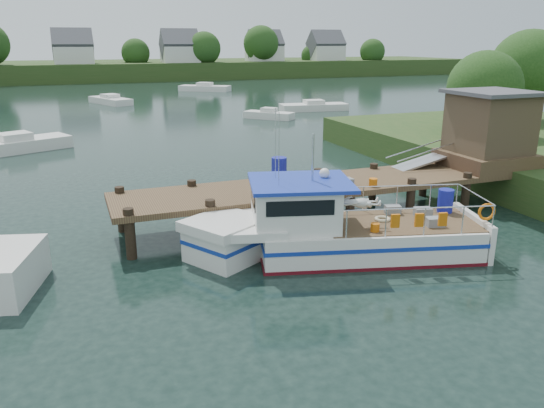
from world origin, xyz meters
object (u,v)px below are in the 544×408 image
object	(u,v)px
lobster_boat	(332,230)
moored_c	(314,107)
moored_a	(16,145)
moored_d	(110,100)
moored_b	(269,115)
moored_far	(205,88)
dock	(437,150)

from	to	relation	value
lobster_boat	moored_c	size ratio (longest dim) A/B	1.41
moored_a	moored_d	xyz separation A→B (m)	(7.46, 24.35, -0.04)
moored_c	moored_b	bearing A→B (deg)	-130.51
moored_far	moored_b	xyz separation A→B (m)	(-1.34, -27.72, -0.07)
moored_far	moored_d	world-z (taller)	moored_far
moored_d	dock	bearing A→B (deg)	-70.47
moored_b	moored_d	distance (m)	20.28
lobster_boat	moored_b	xyz separation A→B (m)	(8.87, 28.94, -0.47)
lobster_boat	moored_c	xyz separation A→B (m)	(14.88, 32.71, -0.44)
moored_far	dock	bearing A→B (deg)	-75.69
moored_c	moored_d	xyz separation A→B (m)	(-17.68, 12.80, 0.01)
lobster_boat	moored_a	bearing A→B (deg)	130.82
lobster_boat	moored_a	distance (m)	23.53
dock	moored_c	xyz separation A→B (m)	(8.64, 29.46, -1.87)
dock	moored_d	distance (m)	43.26
lobster_boat	moored_far	bearing A→B (deg)	94.74
dock	moored_a	world-z (taller)	dock
moored_a	moored_c	size ratio (longest dim) A/B	0.98
moored_b	moored_d	world-z (taller)	moored_d
dock	moored_a	bearing A→B (deg)	132.63
moored_far	moored_a	xyz separation A→B (m)	(-20.48, -35.49, 0.00)
moored_far	moored_d	distance (m)	17.13
lobster_boat	moored_c	distance (m)	35.94
lobster_boat	moored_d	bearing A→B (deg)	108.48
lobster_boat	dock	bearing A→B (deg)	42.52
moored_b	moored_d	bearing A→B (deg)	136.46
moored_a	moored_b	size ratio (longest dim) A/B	1.59
moored_c	moored_d	size ratio (longest dim) A/B	1.03
moored_b	moored_d	size ratio (longest dim) A/B	0.64
dock	moored_c	size ratio (longest dim) A/B	2.52
moored_a	moored_b	xyz separation A→B (m)	(19.13, 7.77, -0.07)
moored_a	moored_b	bearing A→B (deg)	18.18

